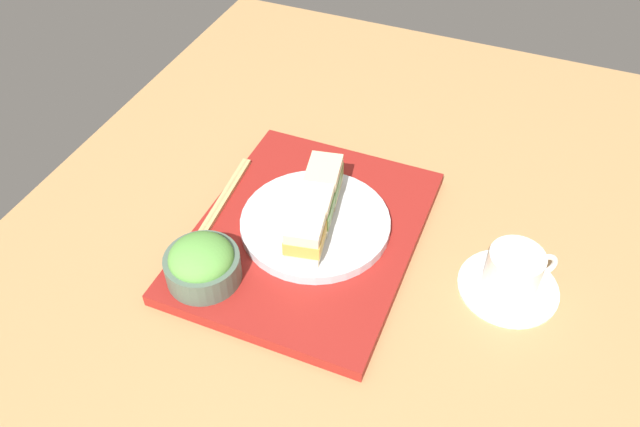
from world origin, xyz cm
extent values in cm
cube|color=tan|center=(0.00, 0.00, -1.50)|extent=(140.00, 100.00, 3.00)
cube|color=maroon|center=(-2.23, -3.78, 1.01)|extent=(40.27, 31.79, 2.02)
cylinder|color=silver|center=(-3.17, -2.84, 2.80)|extent=(22.50, 22.50, 1.56)
cube|color=beige|center=(-8.81, -3.81, 4.39)|extent=(7.82, 6.14, 1.62)
cube|color=#669347|center=(-8.81, -3.81, 6.35)|extent=(7.92, 6.31, 2.32)
cube|color=beige|center=(-8.81, -3.81, 8.32)|extent=(7.82, 6.14, 1.62)
cube|color=beige|center=(-3.17, -2.84, 4.40)|extent=(7.82, 6.14, 1.64)
cube|color=#669347|center=(-3.17, -2.84, 6.34)|extent=(8.12, 6.56, 2.24)
cube|color=beige|center=(-3.17, -2.84, 8.28)|extent=(7.82, 6.14, 1.64)
cube|color=beige|center=(2.46, -1.88, 4.42)|extent=(7.82, 6.14, 1.68)
cube|color=gold|center=(2.46, -1.88, 6.36)|extent=(7.99, 6.47, 2.20)
cube|color=beige|center=(2.46, -1.88, 8.30)|extent=(7.82, 6.14, 1.68)
cylinder|color=#4C6051|center=(11.67, -13.44, 4.03)|extent=(10.47, 10.47, 4.02)
ellipsoid|color=#5B9E42|center=(11.67, -13.44, 6.04)|extent=(8.95, 8.95, 4.92)
cube|color=tan|center=(-2.99, -18.73, 2.37)|extent=(19.60, 2.33, 0.70)
cube|color=tan|center=(-3.05, -18.08, 2.37)|extent=(19.60, 2.33, 0.70)
cylinder|color=white|center=(-4.14, 26.29, 0.40)|extent=(14.17, 14.17, 0.80)
cylinder|color=white|center=(-4.14, 26.29, 3.87)|extent=(7.67, 7.67, 6.14)
cylinder|color=#382111|center=(-4.14, 26.29, 6.54)|extent=(7.06, 7.06, 0.40)
torus|color=white|center=(-6.64, 29.96, 3.87)|extent=(3.05, 3.96, 4.24)
camera|label=1|loc=(58.14, 22.99, 70.68)|focal=35.59mm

